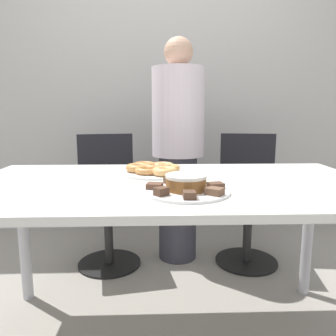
% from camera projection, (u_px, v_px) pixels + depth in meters
% --- Properties ---
extents(wall_back, '(8.00, 0.05, 2.60)m').
position_uv_depth(wall_back, '(163.00, 85.00, 2.85)').
color(wall_back, beige).
rests_on(wall_back, ground_plane).
extents(table, '(1.75, 0.92, 0.78)m').
position_uv_depth(table, '(171.00, 201.00, 1.42)').
color(table, silver).
rests_on(table, ground_plane).
extents(person_standing, '(0.36, 0.36, 1.56)m').
position_uv_depth(person_standing, '(178.00, 148.00, 2.31)').
color(person_standing, '#383842').
rests_on(person_standing, ground_plane).
extents(office_chair_left, '(0.51, 0.51, 0.91)m').
position_uv_depth(office_chair_left, '(107.00, 203.00, 2.31)').
color(office_chair_left, black).
rests_on(office_chair_left, ground_plane).
extents(office_chair_right, '(0.51, 0.51, 0.91)m').
position_uv_depth(office_chair_right, '(248.00, 201.00, 2.34)').
color(office_chair_right, black).
rests_on(office_chair_right, ground_plane).
extents(plate_cake, '(0.33, 0.33, 0.01)m').
position_uv_depth(plate_cake, '(186.00, 191.00, 1.22)').
color(plate_cake, white).
rests_on(plate_cake, table).
extents(plate_donuts, '(0.34, 0.34, 0.01)m').
position_uv_depth(plate_donuts, '(154.00, 172.00, 1.59)').
color(plate_donuts, white).
rests_on(plate_donuts, table).
extents(frosted_cake, '(0.15, 0.15, 0.06)m').
position_uv_depth(frosted_cake, '(186.00, 182.00, 1.22)').
color(frosted_cake, brown).
rests_on(frosted_cake, plate_cake).
extents(lamington_0, '(0.07, 0.06, 0.02)m').
position_uv_depth(lamington_0, '(216.00, 185.00, 1.25)').
color(lamington_0, '#513828').
rests_on(lamington_0, plate_cake).
extents(lamington_1, '(0.06, 0.06, 0.03)m').
position_uv_depth(lamington_1, '(196.00, 180.00, 1.33)').
color(lamington_1, brown).
rests_on(lamington_1, plate_cake).
extents(lamington_2, '(0.06, 0.06, 0.02)m').
position_uv_depth(lamington_2, '(171.00, 181.00, 1.32)').
color(lamington_2, '#513828').
rests_on(lamington_2, plate_cake).
extents(lamington_3, '(0.07, 0.06, 0.02)m').
position_uv_depth(lamington_3, '(155.00, 186.00, 1.24)').
color(lamington_3, brown).
rests_on(lamington_3, plate_cake).
extents(lamington_4, '(0.06, 0.06, 0.03)m').
position_uv_depth(lamington_4, '(161.00, 191.00, 1.14)').
color(lamington_4, '#513828').
rests_on(lamington_4, plate_cake).
extents(lamington_5, '(0.04, 0.05, 0.02)m').
position_uv_depth(lamington_5, '(189.00, 195.00, 1.10)').
color(lamington_5, '#513828').
rests_on(lamington_5, plate_cake).
extents(lamington_6, '(0.07, 0.07, 0.02)m').
position_uv_depth(lamington_6, '(215.00, 191.00, 1.15)').
color(lamington_6, brown).
rests_on(lamington_6, plate_cake).
extents(donut_0, '(0.11, 0.11, 0.04)m').
position_uv_depth(donut_0, '(154.00, 168.00, 1.59)').
color(donut_0, '#C68447').
rests_on(donut_0, plate_donuts).
extents(donut_1, '(0.10, 0.10, 0.03)m').
position_uv_depth(donut_1, '(170.00, 168.00, 1.59)').
color(donut_1, tan).
rests_on(donut_1, plate_donuts).
extents(donut_2, '(0.11, 0.11, 0.03)m').
position_uv_depth(donut_2, '(163.00, 166.00, 1.64)').
color(donut_2, '#E5AD66').
rests_on(donut_2, plate_donuts).
extents(donut_3, '(0.11, 0.11, 0.03)m').
position_uv_depth(donut_3, '(145.00, 165.00, 1.66)').
color(donut_3, '#C68447').
rests_on(donut_3, plate_donuts).
extents(donut_4, '(0.12, 0.12, 0.04)m').
position_uv_depth(donut_4, '(138.00, 168.00, 1.59)').
color(donut_4, '#D18E4C').
rests_on(donut_4, plate_donuts).
extents(donut_5, '(0.12, 0.12, 0.03)m').
position_uv_depth(donut_5, '(147.00, 170.00, 1.54)').
color(donut_5, '#D18E4C').
rests_on(donut_5, plate_donuts).
extents(donut_6, '(0.11, 0.11, 0.04)m').
position_uv_depth(donut_6, '(165.00, 171.00, 1.50)').
color(donut_6, '#E5AD66').
rests_on(donut_6, plate_donuts).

